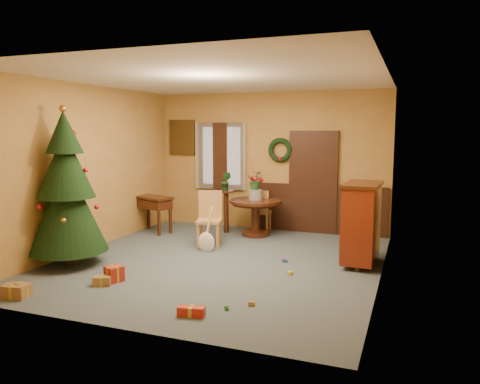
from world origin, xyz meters
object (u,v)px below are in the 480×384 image
at_px(writing_desk, 153,205).
at_px(christmas_tree, 67,190).
at_px(sideboard, 361,221).
at_px(dining_table, 256,211).
at_px(chair_near, 210,216).

bearing_deg(writing_desk, christmas_tree, -90.00).
bearing_deg(sideboard, christmas_tree, -159.45).
bearing_deg(christmas_tree, writing_desk, 90.00).
bearing_deg(writing_desk, sideboard, -12.15).
distance_m(writing_desk, sideboard, 4.40).
bearing_deg(sideboard, dining_table, 148.06).
relative_size(dining_table, sideboard, 0.81).
height_order(chair_near, sideboard, sideboard).
xyz_separation_m(dining_table, chair_near, (-0.53, -1.06, 0.03)).
relative_size(christmas_tree, writing_desk, 2.65).
height_order(dining_table, christmas_tree, christmas_tree).
relative_size(writing_desk, sideboard, 0.72).
bearing_deg(chair_near, writing_desk, 158.58).
bearing_deg(christmas_tree, chair_near, 51.11).
distance_m(dining_table, sideboard, 2.61).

